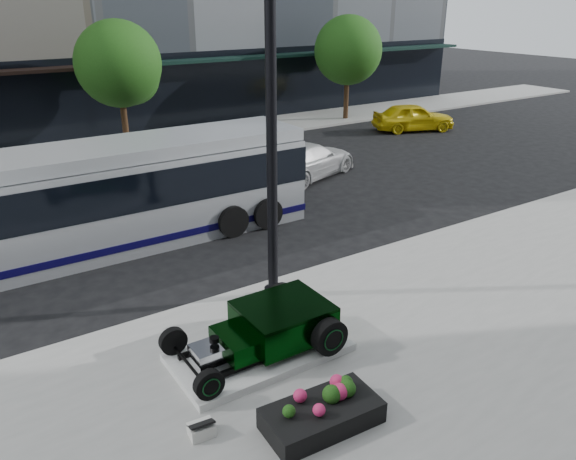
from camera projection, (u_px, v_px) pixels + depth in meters
ground at (244, 252)px, 15.73m from camera, size 120.00×120.00×0.00m
sidewalk_far at (100, 148)px, 26.54m from camera, size 70.00×4.00×0.12m
street_trees at (121, 67)px, 24.98m from camera, size 29.80×3.80×5.70m
display_plinth at (260, 352)px, 10.96m from camera, size 3.40×1.80×0.15m
hot_rod at (274, 325)px, 10.94m from camera, size 3.22×2.00×0.81m
info_plaque at (202, 429)px, 8.92m from camera, size 0.43×0.34×0.31m
lamppost at (272, 146)px, 11.87m from camera, size 0.43×0.43×7.73m
flower_planter at (322, 414)px, 9.11m from camera, size 1.97×1.07×0.62m
transit_bus at (101, 198)px, 15.53m from camera, size 12.12×2.88×2.92m
white_sedan at (306, 160)px, 22.09m from camera, size 5.22×3.45×1.41m
yellow_taxi at (413, 117)px, 29.98m from camera, size 4.61×3.18×1.46m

